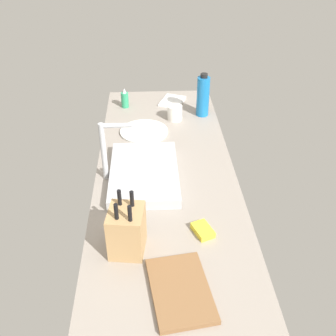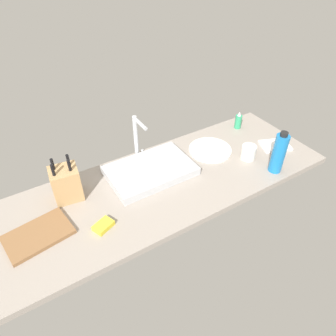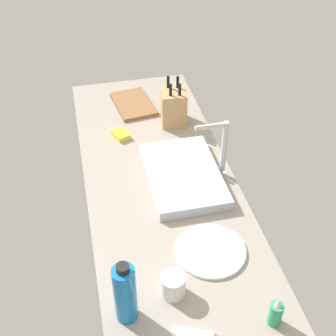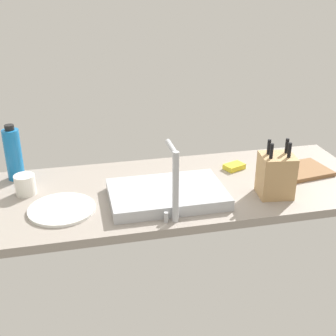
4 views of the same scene
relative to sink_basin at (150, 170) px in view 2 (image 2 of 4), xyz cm
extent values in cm
cube|color=gray|center=(2.38, -9.79, -4.03)|extent=(184.64, 63.57, 3.50)
cube|color=#B7BABF|center=(0.00, 0.00, 0.00)|extent=(45.68, 30.01, 4.56)
cylinder|color=#B7BABF|center=(0.65, 17.00, 11.39)|extent=(2.40, 2.40, 27.33)
cylinder|color=#B7BABF|center=(0.65, 10.56, 24.05)|extent=(2.00, 12.87, 2.00)
cylinder|color=#B7BABF|center=(4.15, 17.00, -0.28)|extent=(1.60, 1.60, 4.00)
cube|color=tan|center=(-43.41, 5.83, 6.41)|extent=(14.63, 13.54, 17.38)
cylinder|color=black|center=(-47.72, 4.03, 18.09)|extent=(1.57, 1.57, 6.00)
cylinder|color=black|center=(-46.60, 8.46, 18.09)|extent=(1.57, 1.57, 6.00)
cylinder|color=black|center=(-40.28, 3.55, 18.09)|extent=(1.57, 1.57, 6.00)
cylinder|color=black|center=(-39.43, 7.77, 18.09)|extent=(1.57, 1.57, 6.00)
cube|color=brown|center=(-62.99, -11.36, -1.38)|extent=(30.21, 22.13, 1.80)
cylinder|color=#2D9966|center=(72.73, 11.25, 2.25)|extent=(4.37, 4.37, 9.05)
cone|color=silver|center=(72.73, 11.25, 8.17)|extent=(2.40, 2.40, 2.80)
cylinder|color=#1970B7|center=(60.21, -33.43, 8.98)|extent=(7.16, 7.16, 22.53)
cylinder|color=black|center=(60.21, -33.43, 21.35)|extent=(3.94, 3.94, 2.20)
cylinder|color=white|center=(41.09, 0.03, -1.68)|extent=(25.57, 25.57, 1.20)
cube|color=white|center=(78.05, -17.26, -1.68)|extent=(20.54, 18.02, 1.20)
cylinder|color=silver|center=(55.22, -17.30, 1.89)|extent=(8.35, 8.35, 8.34)
cube|color=yellow|center=(-36.62, -21.83, -1.08)|extent=(10.58, 8.90, 2.40)
camera|label=1|loc=(-144.09, -3.30, 101.78)|focal=42.24mm
camera|label=2|loc=(-59.86, -115.08, 107.07)|focal=32.99mm
camera|label=3|loc=(144.43, -38.85, 128.44)|focal=49.46mm
camera|label=4|loc=(33.86, 151.65, 81.56)|focal=47.07mm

